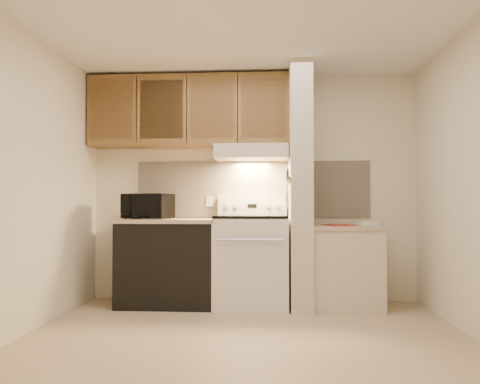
{
  "coord_description": "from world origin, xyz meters",
  "views": [
    {
      "loc": [
        0.19,
        -3.75,
        1.06
      ],
      "look_at": [
        -0.09,
        0.75,
        1.18
      ],
      "focal_mm": 35.0,
      "sensor_mm": 36.0,
      "label": 1
    }
  ],
  "objects": [
    {
      "name": "microwave",
      "position": [
        -1.1,
        1.15,
        1.04
      ],
      "size": [
        0.55,
        0.43,
        0.27
      ],
      "primitive_type": "imported",
      "rotation": [
        0.0,
        0.0,
        -0.24
      ],
      "color": "black",
      "rests_on": "left_countertop"
    },
    {
      "name": "oven_mitt",
      "position": [
        0.38,
        1.32,
        1.13
      ],
      "size": [
        0.03,
        0.09,
        0.22
      ],
      "primitive_type": "cube",
      "color": "gray",
      "rests_on": "partition_pillar"
    },
    {
      "name": "oven_window",
      "position": [
        0.0,
        0.84,
        0.5
      ],
      "size": [
        0.5,
        0.01,
        0.3
      ],
      "primitive_type": "cube",
      "color": "black",
      "rests_on": "range_body"
    },
    {
      "name": "right_countertop",
      "position": [
        0.97,
        1.15,
        0.83
      ],
      "size": [
        0.74,
        0.64,
        0.04
      ],
      "primitive_type": "cube",
      "color": "#BBA38E",
      "rests_on": "right_cab_base"
    },
    {
      "name": "knife_handle_a",
      "position": [
        0.38,
        0.95,
        1.37
      ],
      "size": [
        0.02,
        0.02,
        0.1
      ],
      "primitive_type": "cylinder",
      "color": "black",
      "rests_on": "knife_strip"
    },
    {
      "name": "right_cab_base",
      "position": [
        0.97,
        1.15,
        0.4
      ],
      "size": [
        0.7,
        0.6,
        0.81
      ],
      "primitive_type": "cube",
      "color": "beige",
      "rests_on": "floor"
    },
    {
      "name": "ceiling",
      "position": [
        0.0,
        0.0,
        2.5
      ],
      "size": [
        3.6,
        3.6,
        0.0
      ],
      "primitive_type": "plane",
      "rotation": [
        3.14,
        0.0,
        0.0
      ],
      "color": "white",
      "rests_on": "wall_back"
    },
    {
      "name": "knife_blade_d",
      "position": [
        0.38,
        1.17,
        1.22
      ],
      "size": [
        0.01,
        0.04,
        0.16
      ],
      "primitive_type": "cube",
      "color": "silver",
      "rests_on": "knife_strip"
    },
    {
      "name": "red_folder",
      "position": [
        0.89,
        1.0,
        0.86
      ],
      "size": [
        0.29,
        0.35,
        0.01
      ],
      "primitive_type": "cube",
      "rotation": [
        0.0,
        0.0,
        0.24
      ],
      "color": "#A6281B",
      "rests_on": "right_countertop"
    },
    {
      "name": "range_knob_left_outer",
      "position": [
        -0.28,
        1.4,
        1.05
      ],
      "size": [
        0.05,
        0.02,
        0.05
      ],
      "primitive_type": "cylinder",
      "rotation": [
        1.57,
        0.0,
        0.0
      ],
      "color": "silver",
      "rests_on": "range_backguard"
    },
    {
      "name": "upper_cabinets",
      "position": [
        -0.69,
        1.32,
        2.08
      ],
      "size": [
        2.18,
        0.33,
        0.77
      ],
      "primitive_type": "cube",
      "color": "brown",
      "rests_on": "wall_back"
    },
    {
      "name": "knife_blade_e",
      "position": [
        0.38,
        1.26,
        1.21
      ],
      "size": [
        0.01,
        0.04,
        0.18
      ],
      "primitive_type": "cube",
      "color": "silver",
      "rests_on": "knife_strip"
    },
    {
      "name": "range_knob_right_outer",
      "position": [
        0.28,
        1.4,
        1.05
      ],
      "size": [
        0.05,
        0.02,
        0.05
      ],
      "primitive_type": "cylinder",
      "rotation": [
        1.57,
        0.0,
        0.0
      ],
      "color": "silver",
      "rests_on": "range_backguard"
    },
    {
      "name": "hood_lip",
      "position": [
        0.0,
        1.07,
        1.58
      ],
      "size": [
        0.78,
        0.04,
        0.06
      ],
      "primitive_type": "cube",
      "color": "beige",
      "rests_on": "range_hood"
    },
    {
      "name": "knife_strip",
      "position": [
        0.39,
        1.1,
        1.32
      ],
      "size": [
        0.02,
        0.42,
        0.04
      ],
      "primitive_type": "cube",
      "color": "black",
      "rests_on": "partition_pillar"
    },
    {
      "name": "knife_blade_a",
      "position": [
        0.38,
        0.94,
        1.22
      ],
      "size": [
        0.01,
        0.03,
        0.16
      ],
      "primitive_type": "cube",
      "color": "silver",
      "rests_on": "knife_strip"
    },
    {
      "name": "cab_door_d",
      "position": [
        0.13,
        1.17,
        2.08
      ],
      "size": [
        0.46,
        0.01,
        0.63
      ],
      "primitive_type": "cube",
      "color": "brown",
      "rests_on": "upper_cabinets"
    },
    {
      "name": "knife_blade_b",
      "position": [
        0.38,
        1.01,
        1.21
      ],
      "size": [
        0.01,
        0.04,
        0.18
      ],
      "primitive_type": "cube",
      "color": "silver",
      "rests_on": "knife_strip"
    },
    {
      "name": "cab_gap_a",
      "position": [
        -1.23,
        1.16,
        2.08
      ],
      "size": [
        0.01,
        0.01,
        0.73
      ],
      "primitive_type": "cube",
      "color": "black",
      "rests_on": "upper_cabinets"
    },
    {
      "name": "cab_gap_c",
      "position": [
        -0.14,
        1.16,
        2.08
      ],
      "size": [
        0.01,
        0.01,
        0.73
      ],
      "primitive_type": "cube",
      "color": "black",
      "rests_on": "upper_cabinets"
    },
    {
      "name": "left_countertop",
      "position": [
        -0.88,
        1.17,
        0.89
      ],
      "size": [
        1.04,
        0.67,
        0.04
      ],
      "primitive_type": "cube",
      "color": "#BBA38E",
      "rests_on": "dishwasher_front"
    },
    {
      "name": "partition_pillar",
      "position": [
        0.51,
        1.15,
        1.25
      ],
      "size": [
        0.22,
        0.7,
        2.5
      ],
      "primitive_type": "cube",
      "color": "beige",
      "rests_on": "floor"
    },
    {
      "name": "wall_back",
      "position": [
        0.0,
        1.5,
        1.25
      ],
      "size": [
        3.6,
        2.5,
        0.02
      ],
      "primitive_type": "cube",
      "rotation": [
        1.57,
        0.0,
        0.0
      ],
      "color": "#EEE3C9",
      "rests_on": "floor"
    },
    {
      "name": "cooktop",
      "position": [
        0.0,
        1.16,
        0.94
      ],
      "size": [
        0.74,
        0.64,
        0.03
      ],
      "primitive_type": "cube",
      "color": "black",
      "rests_on": "range_body"
    },
    {
      "name": "oven_handle",
      "position": [
        0.0,
        0.8,
        0.72
      ],
      "size": [
        0.65,
        0.02,
        0.02
      ],
      "primitive_type": "cylinder",
      "rotation": [
        0.0,
        1.57,
        0.0
      ],
      "color": "silver",
      "rests_on": "range_body"
    },
    {
      "name": "knife_handle_b",
      "position": [
        0.38,
        1.02,
        1.37
      ],
      "size": [
        0.02,
        0.02,
        0.1
      ],
      "primitive_type": "cylinder",
      "color": "black",
      "rests_on": "knife_strip"
    },
    {
      "name": "range_body",
      "position": [
        0.0,
        1.16,
        0.46
      ],
      "size": [
        0.76,
        0.65,
        0.92
      ],
      "primitive_type": "cube",
      "color": "silver",
      "rests_on": "floor"
    },
    {
      "name": "cab_door_b",
      "position": [
        -0.96,
        1.17,
        2.08
      ],
      "size": [
        0.46,
        0.01,
        0.63
      ],
      "primitive_type": "cube",
      "color": "brown",
      "rests_on": "upper_cabinets"
    },
    {
      "name": "floor",
      "position": [
        0.0,
        0.0,
        0.0
      ],
      "size": [
        3.6,
        3.6,
        0.0
      ],
      "primitive_type": "plane",
      "color": "tan",
      "rests_on": "ground"
    },
    {
      "name": "cab_gap_b",
      "position": [
        -0.69,
        1.16,
        2.08
      ],
      "size": [
        0.01,
        0.01,
        0.73
      ],
      "primitive_type": "cube",
      "color": "black",
      "rests_on": "upper_cabinets"
    },
    {
      "name": "cab_door_c",
      "position": [
        -0.42,
        1.17,
        2.08
      ],
      "size": [
        0.46,
        0.01,
        0.63
      ],
      "primitive_type": "cube",
      "color": "brown",
      "rests_on": "upper_cabinets"
    },
    {
      "name": "knife_handle_d",
      "position": [
        0.38,
        1.19,
        1.37
      ],
      "size": [
        0.02,
        0.02,
        0.1
      ],
      "primitive_type": "cylinder",
      "color": "black",
      "rests_on": "knife_strip"
    },
    {
      "name": "backsplash",
      "position": [
        0.0,
        1.49,
        1.24
      ],
      "size": [
        2.6,
        0.02,
        0.63
      ],
      "primitive_type": "cube",
      "color": "beige",
      "rests_on": "wall_back"
    },
    {
      "name": "range_knob_right_inner",
      "position": [
        0.18,
        1.4,
        1.05
      ],
      "size": [
        0.05,
        0.02,
        0.05
      ],
      "primitive_type": "cylinder",
      "rotation": [
        1.57,
        0.0,
        0.0
      ],
      "color": "silver",
      "rests_on": "range_backguard"
    },
    {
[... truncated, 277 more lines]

